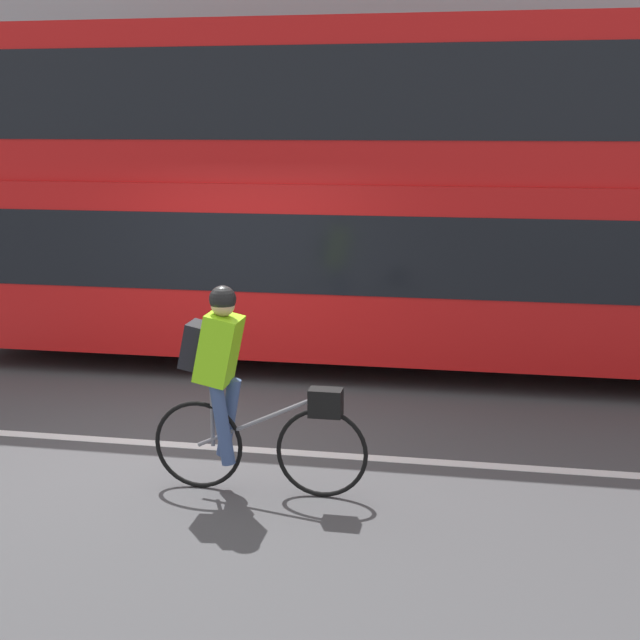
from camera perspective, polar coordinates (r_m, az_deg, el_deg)
The scene contains 7 objects.
ground_plane at distance 8.46m, azimuth -8.34°, elevation -7.77°, with size 80.00×80.00×0.00m, color #424244.
road_center_line at distance 8.39m, azimuth -8.52°, elevation -7.93°, with size 50.00×0.14×0.01m, color silver.
sidewalk_curb at distance 14.15m, azimuth -0.44°, elevation 0.97°, with size 60.00×2.37×0.15m.
building_facade at distance 15.22m, azimuth 0.53°, elevation 17.09°, with size 60.00×0.30×8.24m.
bus at distance 10.75m, azimuth 3.70°, elevation 8.72°, with size 10.25×2.49×4.00m.
cyclist_on_bike at distance 7.08m, azimuth -5.37°, elevation -4.08°, with size 1.75×0.32×1.69m.
street_sign_post at distance 15.18m, azimuth -16.54°, elevation 7.04°, with size 0.36×0.09×2.58m.
Camera 1 is at (2.62, -7.50, 2.92)m, focal length 50.00 mm.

